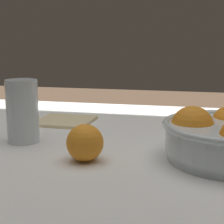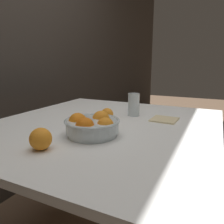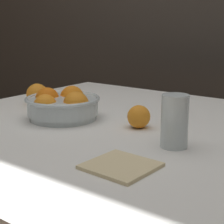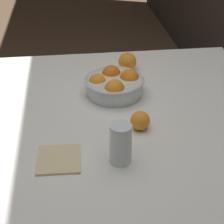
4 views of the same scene
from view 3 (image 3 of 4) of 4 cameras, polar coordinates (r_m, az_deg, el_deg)
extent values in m
cube|color=white|center=(1.14, 1.38, -2.71)|extent=(1.24, 1.13, 0.03)
cylinder|color=#936B47|center=(1.97, -3.31, -7.01)|extent=(0.05, 0.05, 0.72)
cylinder|color=silver|center=(1.22, -7.44, -0.63)|extent=(0.22, 0.22, 0.02)
cylinder|color=silver|center=(1.21, -7.49, 0.88)|extent=(0.23, 0.23, 0.05)
torus|color=silver|center=(1.21, -7.53, 2.03)|extent=(0.24, 0.24, 0.01)
sphere|color=orange|center=(1.16, -5.50, 1.14)|extent=(0.08, 0.08, 0.08)
sphere|color=orange|center=(1.27, -6.11, 2.19)|extent=(0.08, 0.08, 0.08)
sphere|color=orange|center=(1.25, -9.83, 1.91)|extent=(0.08, 0.08, 0.08)
sphere|color=orange|center=(1.17, -10.14, 0.90)|extent=(0.07, 0.07, 0.07)
cylinder|color=#F4A314|center=(0.94, 9.48, -2.43)|extent=(0.06, 0.06, 0.10)
cylinder|color=silver|center=(0.94, 9.52, -1.39)|extent=(0.07, 0.07, 0.13)
sphere|color=orange|center=(1.43, -11.32, 2.65)|extent=(0.08, 0.08, 0.08)
sphere|color=orange|center=(1.10, 4.10, -0.71)|extent=(0.07, 0.07, 0.07)
cube|color=beige|center=(0.82, 1.36, -8.21)|extent=(0.15, 0.14, 0.01)
camera|label=1|loc=(1.71, 10.49, 10.71)|focal=60.00mm
camera|label=2|loc=(1.65, -40.97, 10.59)|focal=35.00mm
camera|label=4|loc=(0.94, 80.52, 31.63)|focal=60.00mm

